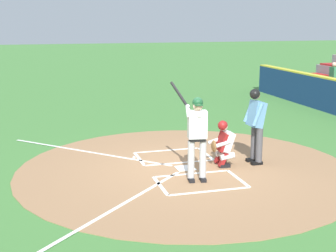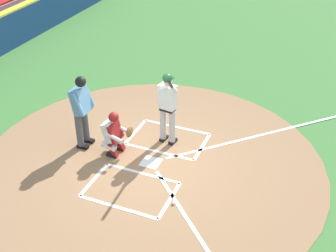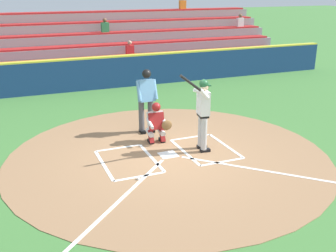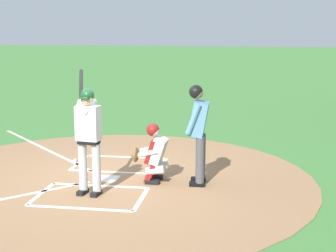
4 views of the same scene
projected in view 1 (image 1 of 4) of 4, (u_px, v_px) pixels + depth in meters
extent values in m
plane|color=#427A38|center=(185.00, 169.00, 11.52)|extent=(120.00, 120.00, 0.00)
cylinder|color=#99704C|center=(185.00, 168.00, 11.52)|extent=(8.00, 8.00, 0.01)
cube|color=white|center=(185.00, 168.00, 11.52)|extent=(0.44, 0.44, 0.01)
cube|color=white|center=(238.00, 178.00, 10.77)|extent=(1.20, 0.08, 0.01)
cube|color=white|center=(160.00, 186.00, 10.29)|extent=(1.20, 0.08, 0.01)
cube|color=white|center=(191.00, 174.00, 11.10)|extent=(0.08, 1.80, 0.01)
cube|color=white|center=(210.00, 191.00, 9.97)|extent=(0.08, 1.80, 0.01)
cube|color=white|center=(206.00, 154.00, 12.74)|extent=(1.20, 0.08, 0.01)
cube|color=white|center=(139.00, 159.00, 12.27)|extent=(1.20, 0.08, 0.01)
cube|color=white|center=(180.00, 163.00, 11.94)|extent=(0.08, 1.80, 0.01)
cube|color=white|center=(167.00, 150.00, 13.07)|extent=(0.08, 1.80, 0.01)
cube|color=white|center=(87.00, 152.00, 12.94)|extent=(3.73, 3.73, 0.01)
cube|color=white|center=(113.00, 210.00, 8.99)|extent=(3.73, 3.73, 0.01)
cylinder|color=#BCBCBC|center=(203.00, 159.00, 10.55)|extent=(0.15, 0.15, 0.84)
cube|color=black|center=(203.00, 179.00, 10.61)|extent=(0.27, 0.16, 0.09)
cylinder|color=#BCBCBC|center=(191.00, 159.00, 10.52)|extent=(0.15, 0.15, 0.84)
cube|color=black|center=(191.00, 180.00, 10.58)|extent=(0.27, 0.16, 0.09)
cube|color=black|center=(197.00, 138.00, 10.43)|extent=(0.27, 0.37, 0.10)
cube|color=white|center=(197.00, 124.00, 10.36)|extent=(0.30, 0.43, 0.60)
sphere|color=beige|center=(198.00, 106.00, 10.25)|extent=(0.21, 0.21, 0.21)
sphere|color=#1E512D|center=(198.00, 102.00, 10.26)|extent=(0.23, 0.23, 0.23)
cube|color=#1E512D|center=(199.00, 105.00, 10.16)|extent=(0.13, 0.18, 0.02)
cylinder|color=white|center=(198.00, 111.00, 10.35)|extent=(0.44, 0.15, 0.21)
cylinder|color=white|center=(188.00, 111.00, 10.33)|extent=(0.28, 0.13, 0.29)
cylinder|color=black|center=(180.00, 95.00, 10.59)|extent=(0.71, 0.27, 0.53)
cylinder|color=black|center=(189.00, 108.00, 10.36)|extent=(0.09, 0.10, 0.08)
cube|color=black|center=(225.00, 166.00, 11.58)|extent=(0.13, 0.27, 0.09)
cube|color=maroon|center=(223.00, 160.00, 11.53)|extent=(0.13, 0.25, 0.37)
cylinder|color=silver|center=(227.00, 156.00, 11.54)|extent=(0.17, 0.37, 0.21)
cube|color=black|center=(220.00, 162.00, 11.88)|extent=(0.13, 0.27, 0.09)
cube|color=maroon|center=(219.00, 156.00, 11.84)|extent=(0.13, 0.25, 0.37)
cylinder|color=silver|center=(223.00, 153.00, 11.84)|extent=(0.17, 0.37, 0.21)
cube|color=silver|center=(226.00, 141.00, 11.62)|extent=(0.42, 0.38, 0.52)
cube|color=maroon|center=(222.00, 141.00, 11.60)|extent=(0.43, 0.24, 0.46)
sphere|color=beige|center=(224.00, 126.00, 11.52)|extent=(0.21, 0.21, 0.21)
sphere|color=maroon|center=(223.00, 125.00, 11.51)|extent=(0.24, 0.24, 0.24)
cylinder|color=silver|center=(222.00, 144.00, 11.40)|extent=(0.11, 0.45, 0.20)
cylinder|color=silver|center=(217.00, 140.00, 11.78)|extent=(0.11, 0.45, 0.20)
ellipsoid|color=brown|center=(214.00, 146.00, 11.36)|extent=(0.28, 0.11, 0.28)
cylinder|color=#4C4C51|center=(259.00, 145.00, 11.71)|extent=(0.16, 0.16, 0.86)
cube|color=black|center=(257.00, 163.00, 11.80)|extent=(0.13, 0.28, 0.09)
cylinder|color=#4C4C51|center=(254.00, 142.00, 11.97)|extent=(0.16, 0.16, 0.86)
cube|color=black|center=(252.00, 160.00, 12.06)|extent=(0.13, 0.28, 0.09)
cube|color=#5B8EB7|center=(256.00, 114.00, 11.67)|extent=(0.44, 0.37, 0.66)
sphere|color=#9E7051|center=(256.00, 95.00, 11.55)|extent=(0.22, 0.22, 0.22)
sphere|color=black|center=(255.00, 94.00, 11.54)|extent=(0.25, 0.25, 0.25)
cylinder|color=#5B8EB7|center=(258.00, 115.00, 11.41)|extent=(0.10, 0.29, 0.56)
cylinder|color=#5B8EB7|center=(249.00, 111.00, 11.86)|extent=(0.10, 0.29, 0.56)
sphere|color=white|center=(134.00, 158.00, 12.31)|extent=(0.07, 0.07, 0.07)
cube|color=#2D844C|center=(334.00, 72.00, 21.11)|extent=(0.36, 0.22, 0.46)
sphere|color=beige|center=(334.00, 64.00, 21.03)|extent=(0.20, 0.20, 0.20)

